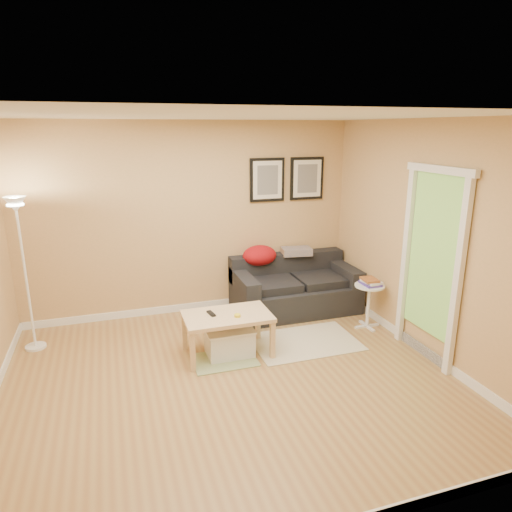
# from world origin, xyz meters

# --- Properties ---
(floor) EXTENTS (4.50, 4.50, 0.00)m
(floor) POSITION_xyz_m (0.00, 0.00, 0.00)
(floor) COLOR #A27E45
(floor) RESTS_ON ground
(ceiling) EXTENTS (4.50, 4.50, 0.00)m
(ceiling) POSITION_xyz_m (0.00, 0.00, 2.60)
(ceiling) COLOR white
(ceiling) RESTS_ON wall_back
(wall_back) EXTENTS (4.50, 0.00, 4.50)m
(wall_back) POSITION_xyz_m (0.00, 2.00, 1.30)
(wall_back) COLOR tan
(wall_back) RESTS_ON ground
(wall_front) EXTENTS (4.50, 0.00, 4.50)m
(wall_front) POSITION_xyz_m (0.00, -2.00, 1.30)
(wall_front) COLOR tan
(wall_front) RESTS_ON ground
(wall_right) EXTENTS (0.00, 4.00, 4.00)m
(wall_right) POSITION_xyz_m (2.25, 0.00, 1.30)
(wall_right) COLOR tan
(wall_right) RESTS_ON ground
(baseboard_back) EXTENTS (4.50, 0.02, 0.10)m
(baseboard_back) POSITION_xyz_m (0.00, 1.99, 0.05)
(baseboard_back) COLOR white
(baseboard_back) RESTS_ON ground
(baseboard_right) EXTENTS (0.02, 4.00, 0.10)m
(baseboard_right) POSITION_xyz_m (2.24, 0.00, 0.05)
(baseboard_right) COLOR white
(baseboard_right) RESTS_ON ground
(sofa) EXTENTS (1.70, 0.90, 0.75)m
(sofa) POSITION_xyz_m (1.35, 1.53, 0.38)
(sofa) COLOR black
(sofa) RESTS_ON ground
(red_throw) EXTENTS (0.48, 0.36, 0.28)m
(red_throw) POSITION_xyz_m (0.91, 1.81, 0.77)
(red_throw) COLOR #A60F17
(red_throw) RESTS_ON sofa
(plaid_throw) EXTENTS (0.45, 0.32, 0.10)m
(plaid_throw) POSITION_xyz_m (1.48, 1.82, 0.78)
(plaid_throw) COLOR tan
(plaid_throw) RESTS_ON sofa
(framed_print_left) EXTENTS (0.50, 0.04, 0.60)m
(framed_print_left) POSITION_xyz_m (1.08, 1.98, 1.80)
(framed_print_left) COLOR black
(framed_print_left) RESTS_ON wall_back
(framed_print_right) EXTENTS (0.50, 0.04, 0.60)m
(framed_print_right) POSITION_xyz_m (1.68, 1.98, 1.80)
(framed_print_right) COLOR black
(framed_print_right) RESTS_ON wall_back
(area_rug) EXTENTS (1.25, 0.85, 0.01)m
(area_rug) POSITION_xyz_m (1.07, 0.55, 0.01)
(area_rug) COLOR beige
(area_rug) RESTS_ON ground
(green_runner) EXTENTS (0.70, 0.50, 0.01)m
(green_runner) POSITION_xyz_m (0.04, 0.42, 0.01)
(green_runner) COLOR #668C4C
(green_runner) RESTS_ON ground
(coffee_table) EXTENTS (1.10, 0.83, 0.49)m
(coffee_table) POSITION_xyz_m (0.12, 0.56, 0.24)
(coffee_table) COLOR #E7BE8D
(coffee_table) RESTS_ON ground
(remote_control) EXTENTS (0.08, 0.17, 0.02)m
(remote_control) POSITION_xyz_m (-0.05, 0.62, 0.50)
(remote_control) COLOR black
(remote_control) RESTS_ON coffee_table
(tape_roll) EXTENTS (0.07, 0.07, 0.03)m
(tape_roll) POSITION_xyz_m (0.21, 0.46, 0.50)
(tape_roll) COLOR yellow
(tape_roll) RESTS_ON coffee_table
(storage_bin) EXTENTS (0.53, 0.39, 0.33)m
(storage_bin) POSITION_xyz_m (0.13, 0.53, 0.16)
(storage_bin) COLOR white
(storage_bin) RESTS_ON ground
(side_table) EXTENTS (0.38, 0.38, 0.58)m
(side_table) POSITION_xyz_m (2.02, 0.70, 0.29)
(side_table) COLOR white
(side_table) RESTS_ON ground
(book_stack) EXTENTS (0.24, 0.29, 0.08)m
(book_stack) POSITION_xyz_m (2.03, 0.71, 0.62)
(book_stack) COLOR #453092
(book_stack) RESTS_ON side_table
(floor_lamp) EXTENTS (0.23, 0.23, 1.80)m
(floor_lamp) POSITION_xyz_m (-2.00, 1.41, 0.85)
(floor_lamp) COLOR white
(floor_lamp) RESTS_ON ground
(doorway) EXTENTS (0.12, 1.01, 2.13)m
(doorway) POSITION_xyz_m (2.20, -0.15, 1.02)
(doorway) COLOR white
(doorway) RESTS_ON ground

